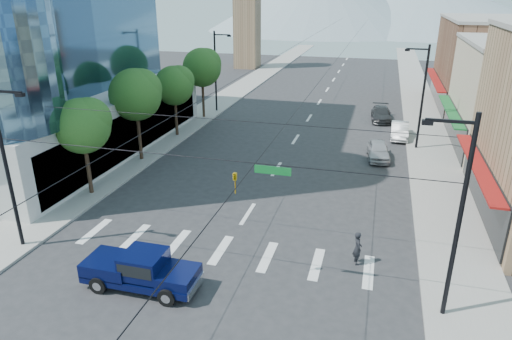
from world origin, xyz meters
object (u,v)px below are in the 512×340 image
object	(u,v)px
pedestrian	(357,248)
parked_car_mid	(400,130)
parked_car_near	(378,150)
parked_car_far	(381,114)
pickup_truck	(140,269)

from	to	relation	value
pedestrian	parked_car_mid	xyz separation A→B (m)	(2.46, 22.88, -0.17)
parked_car_near	parked_car_far	xyz separation A→B (m)	(0.00, 12.47, -0.01)
parked_car_mid	parked_car_far	xyz separation A→B (m)	(-1.80, 6.02, -0.01)
pickup_truck	parked_car_far	size ratio (longest dim) A/B	1.11
pickup_truck	parked_car_near	bearing A→B (deg)	63.82
pickup_truck	pedestrian	size ratio (longest dim) A/B	3.09
pickup_truck	pedestrian	bearing A→B (deg)	25.91
pedestrian	parked_car_far	world-z (taller)	pedestrian
pickup_truck	parked_car_far	bearing A→B (deg)	72.75
parked_car_near	parked_car_mid	world-z (taller)	parked_car_near
parked_car_near	parked_car_far	size ratio (longest dim) A/B	0.87
pickup_truck	pedestrian	xyz separation A→B (m)	(9.64, 4.73, -0.08)
pickup_truck	parked_car_mid	bearing A→B (deg)	66.11
pickup_truck	parked_car_far	world-z (taller)	pickup_truck
pickup_truck	parked_car_far	xyz separation A→B (m)	(10.30, 33.63, -0.25)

